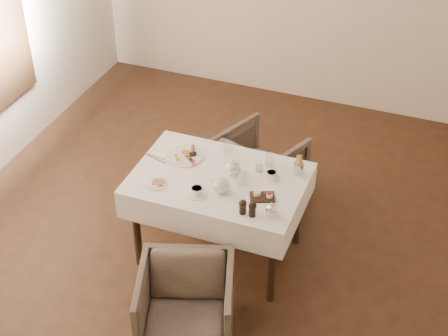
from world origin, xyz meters
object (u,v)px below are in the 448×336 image
Objects in this scene: armchair_near at (186,306)px; armchair_far at (259,165)px; table at (219,190)px; breakfast_plate at (185,156)px; teapot_centre at (233,167)px.

armchair_near is 1.73m from armchair_far.
armchair_near is (0.10, -0.87, -0.34)m from table.
table is 0.92m from armchair_far.
table is 0.39m from breakfast_plate.
table is at bearing -16.95° from breakfast_plate.
breakfast_plate is 0.43m from teapot_centre.
table is at bearing -131.77° from teapot_centre.
armchair_far is at bearing 68.50° from breakfast_plate.
armchair_near is 1.21m from breakfast_plate.
breakfast_plate reaches higher than table.
teapot_centre reaches higher than armchair_near.
armchair_near is 3.94× the size of teapot_centre.
table is at bearing 78.05° from armchair_near.
breakfast_plate is at bearing 174.36° from teapot_centre.
armchair_far is at bearing 86.96° from table.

